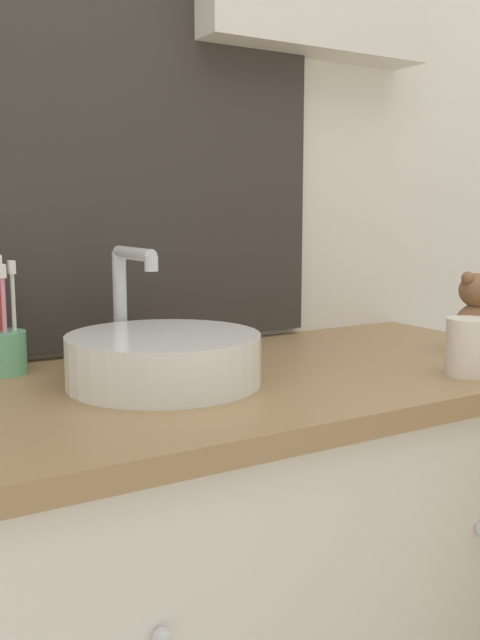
{
  "coord_description": "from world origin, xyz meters",
  "views": [
    {
      "loc": [
        -0.59,
        -0.67,
        1.06
      ],
      "look_at": [
        -0.03,
        0.26,
        0.89
      ],
      "focal_mm": 40.0,
      "sensor_mm": 36.0,
      "label": 1
    }
  ],
  "objects_px": {
    "teddy_bear": "(475,314)",
    "drinking_cup": "(468,347)",
    "toothbrush_holder": "(2,346)",
    "sink_basin": "(163,356)"
  },
  "relations": [
    {
      "from": "toothbrush_holder",
      "to": "drinking_cup",
      "type": "xyz_separation_m",
      "value": [
        0.65,
        -0.41,
        0.0
      ]
    },
    {
      "from": "toothbrush_holder",
      "to": "teddy_bear",
      "type": "xyz_separation_m",
      "value": [
        0.81,
        -0.28,
        0.03
      ]
    },
    {
      "from": "teddy_bear",
      "to": "drinking_cup",
      "type": "xyz_separation_m",
      "value": [
        -0.16,
        -0.12,
        -0.03
      ]
    },
    {
      "from": "toothbrush_holder",
      "to": "teddy_bear",
      "type": "relative_size",
      "value": 1.3
    },
    {
      "from": "sink_basin",
      "to": "toothbrush_holder",
      "type": "xyz_separation_m",
      "value": [
        -0.2,
        0.2,
        0.0
      ]
    },
    {
      "from": "sink_basin",
      "to": "toothbrush_holder",
      "type": "relative_size",
      "value": 1.76
    },
    {
      "from": "sink_basin",
      "to": "toothbrush_holder",
      "type": "height_order",
      "value": "sink_basin"
    },
    {
      "from": "teddy_bear",
      "to": "drinking_cup",
      "type": "distance_m",
      "value": 0.2
    },
    {
      "from": "sink_basin",
      "to": "drinking_cup",
      "type": "relative_size",
      "value": 3.77
    },
    {
      "from": "toothbrush_holder",
      "to": "teddy_bear",
      "type": "bearing_deg",
      "value": -19.34
    }
  ]
}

